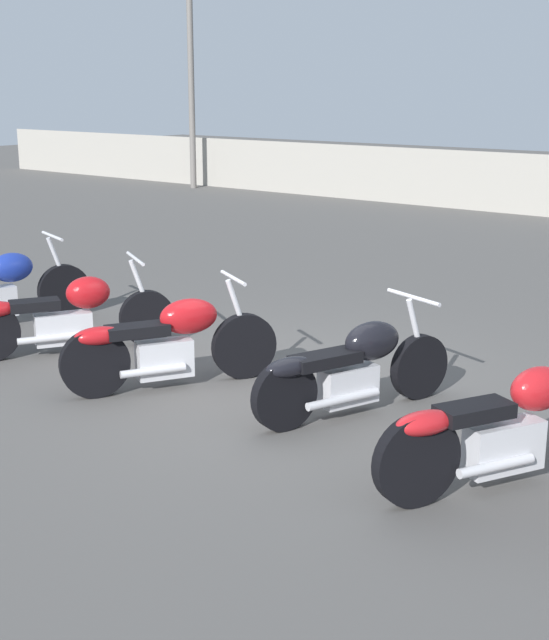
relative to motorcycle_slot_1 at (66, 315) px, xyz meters
name	(u,v)px	position (x,y,z in m)	size (l,w,h in m)	color
ground_plane	(285,385)	(2.37, 0.58, -0.40)	(60.00, 60.00, 0.00)	#514F4C
motorcycle_slot_1	(66,315)	(0.00, 0.00, 0.00)	(1.25, 1.92, 0.95)	black
motorcycle_slot_2	(168,342)	(1.59, -0.14, 0.03)	(1.10, 1.81, 0.99)	black
motorcycle_slot_3	(352,367)	(3.26, 0.32, 0.01)	(0.90, 1.90, 0.94)	black
motorcycle_slot_4	(508,428)	(4.85, -0.17, 0.02)	(1.15, 2.02, 1.00)	black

